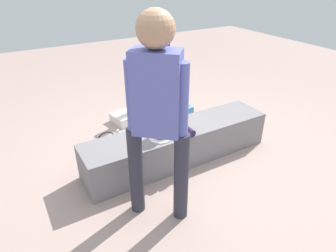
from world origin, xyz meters
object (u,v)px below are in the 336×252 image
water_bottle_near_gift (119,137)px  handbag_black_leather (107,148)px  water_bottle_far_side (147,104)px  adult_standing (157,107)px  cake_plate (160,137)px  party_cup_red (165,125)px  child_seated (177,111)px  cake_box_white (124,118)px  gift_bag (184,115)px

water_bottle_near_gift → handbag_black_leather: handbag_black_leather is taller
water_bottle_near_gift → water_bottle_far_side: (0.72, 0.67, 0.01)m
adult_standing → handbag_black_leather: adult_standing is taller
water_bottle_far_side → handbag_black_leather: (-0.93, -0.88, 0.02)m
cake_plate → water_bottle_far_side: 1.53m
water_bottle_far_side → party_cup_red: size_ratio=2.21×
child_seated → adult_standing: 0.89m
adult_standing → water_bottle_far_side: bearing=66.1°
party_cup_red → handbag_black_leather: handbag_black_leather is taller
water_bottle_near_gift → handbag_black_leather: bearing=-135.8°
cake_plate → water_bottle_near_gift: 0.82m
water_bottle_far_side → party_cup_red: bearing=-94.7°
party_cup_red → handbag_black_leather: size_ratio=0.30×
child_seated → water_bottle_near_gift: child_seated is taller
child_seated → cake_box_white: size_ratio=1.52×
child_seated → party_cup_red: size_ratio=5.14×
cake_plate → handbag_black_leather: bearing=126.5°
water_bottle_near_gift → water_bottle_far_side: 0.98m
handbag_black_leather → cake_box_white: bearing=54.3°
child_seated → gift_bag: 1.00m
water_bottle_near_gift → cake_box_white: size_ratio=0.58×
handbag_black_leather → adult_standing: bearing=-85.2°
cake_plate → cake_box_white: bearing=85.0°
child_seated → party_cup_red: 0.93m
adult_standing → cake_plate: (0.30, 0.51, -0.60)m
child_seated → water_bottle_far_side: (0.31, 1.33, -0.51)m
gift_bag → water_bottle_far_side: size_ratio=1.38×
child_seated → party_cup_red: child_seated is taller
gift_bag → party_cup_red: bearing=177.1°
cake_plate → adult_standing: bearing=-120.4°
cake_plate → water_bottle_near_gift: cake_plate is taller
cake_plate → handbag_black_leather: size_ratio=0.71×
cake_box_white → water_bottle_near_gift: bearing=-120.3°
child_seated → water_bottle_near_gift: size_ratio=2.64×
gift_bag → handbag_black_leather: 1.19m
cake_plate → water_bottle_near_gift: bearing=103.3°
cake_plate → water_bottle_near_gift: (-0.17, 0.73, -0.33)m
gift_bag → party_cup_red: gift_bag is taller
adult_standing → water_bottle_near_gift: bearing=84.1°
adult_standing → cake_box_white: adult_standing is taller
gift_bag → water_bottle_far_side: (-0.24, 0.65, -0.03)m
party_cup_red → handbag_black_leather: (-0.88, -0.25, 0.07)m
cake_plate → party_cup_red: cake_plate is taller
water_bottle_near_gift → cake_box_white: bearing=59.7°
cake_box_white → party_cup_red: bearing=-48.6°
water_bottle_near_gift → water_bottle_far_side: size_ratio=0.88×
child_seated → adult_standing: adult_standing is taller
gift_bag → child_seated: bearing=-128.6°
adult_standing → party_cup_red: adult_standing is taller
party_cup_red → child_seated: bearing=-110.4°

